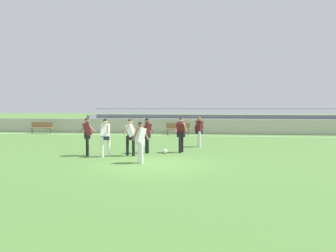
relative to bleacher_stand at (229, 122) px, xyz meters
name	(u,v)px	position (x,y,z in m)	size (l,w,h in m)	color
ground_plane	(154,164)	(-3.45, -16.95, -0.81)	(160.00, 160.00, 0.00)	#477033
field_line_sideline	(184,136)	(-3.45, -4.18, -0.80)	(44.00, 0.12, 0.01)	white
sideline_wall	(186,126)	(-3.45, -2.36, -0.24)	(48.00, 0.16, 1.14)	#BCB7AD
bleacher_stand	(229,122)	(0.00, 0.00, 0.00)	(24.07, 2.52, 1.98)	#B2B2B7
bench_near_wall_gap	(42,127)	(-14.86, -3.63, -0.26)	(1.80, 0.40, 0.90)	olive
bench_near_bin	(178,128)	(-3.94, -3.63, -0.26)	(1.80, 0.40, 0.90)	olive
player_white_dropping_back	(130,134)	(-4.89, -14.86, 0.17)	(0.55, 0.44, 1.64)	black
player_dark_on_ball	(181,132)	(-2.76, -13.47, 0.18)	(0.57, 0.49, 1.66)	black
player_dark_trailing_run	(87,133)	(-6.81, -15.08, 0.20)	(0.70, 0.52, 1.69)	black
player_white_deep_cover	(140,139)	(-4.03, -16.74, 0.15)	(0.65, 0.52, 1.61)	white
player_dark_challenging	(199,129)	(-2.01, -11.07, 0.16)	(0.71, 0.48, 1.63)	white
player_dark_overlapping	(147,132)	(-4.33, -13.88, 0.17)	(0.68, 0.53, 1.64)	black
player_white_wide_left	(105,134)	(-5.91, -15.26, 0.18)	(0.45, 0.64, 1.66)	white
soccer_ball	(165,151)	(-3.46, -13.89, -0.70)	(0.22, 0.22, 0.22)	white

